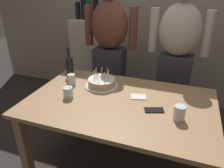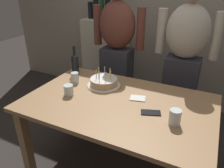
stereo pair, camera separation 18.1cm
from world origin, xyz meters
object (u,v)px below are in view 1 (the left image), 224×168
birthday_cake (102,83)px  water_glass_far (72,79)px  water_glass_near (68,92)px  water_glass_side (179,113)px  cell_phone (154,110)px  wine_bottle (70,65)px  napkin_stack (138,97)px  person_woman_cardigan (176,60)px  person_man_bearded (109,52)px

birthday_cake → water_glass_far: birthday_cake is taller
water_glass_near → water_glass_side: size_ratio=0.82×
birthday_cake → cell_phone: size_ratio=2.11×
birthday_cake → water_glass_near: size_ratio=3.34×
water_glass_side → wine_bottle: wine_bottle is taller
birthday_cake → napkin_stack: size_ratio=2.45×
birthday_cake → napkin_stack: birthday_cake is taller
cell_phone → person_woman_cardigan: 0.85m
person_man_bearded → water_glass_near: bearing=87.2°
water_glass_far → napkin_stack: 0.65m
person_woman_cardigan → wine_bottle: bearing=25.4°
water_glass_far → person_woman_cardigan: person_woman_cardigan is taller
birthday_cake → napkin_stack: bearing=-13.7°
water_glass_side → person_woman_cardigan: person_woman_cardigan is taller
water_glass_side → water_glass_near: bearing=178.4°
water_glass_side → wine_bottle: size_ratio=0.37×
water_glass_near → napkin_stack: bearing=19.6°
water_glass_far → wine_bottle: bearing=123.1°
wine_bottle → person_man_bearded: (0.25, 0.47, 0.02)m
napkin_stack → person_man_bearded: 0.86m
wine_bottle → person_woman_cardigan: 1.10m
water_glass_near → water_glass_side: 0.89m
water_glass_side → napkin_stack: 0.41m
water_glass_near → wine_bottle: size_ratio=0.30×
cell_phone → water_glass_far: bearing=146.3°
napkin_stack → person_woman_cardigan: 0.73m
water_glass_side → cell_phone: bearing=161.8°
wine_bottle → person_woman_cardigan: size_ratio=0.18×
wine_bottle → cell_phone: bearing=-21.9°
water_glass_side → birthday_cake: bearing=156.4°
napkin_stack → person_woman_cardigan: person_woman_cardigan is taller
water_glass_far → napkin_stack: water_glass_far is taller
person_man_bearded → person_woman_cardigan: size_ratio=1.00×
cell_phone → person_man_bearded: person_man_bearded is taller
person_man_bearded → person_woman_cardigan: same height
water_glass_side → person_man_bearded: person_man_bearded is taller
water_glass_near → napkin_stack: (0.55, 0.20, -0.04)m
water_glass_near → water_glass_far: bearing=112.3°
wine_bottle → birthday_cake: bearing=-16.9°
water_glass_side → cell_phone: water_glass_side is taller
water_glass_far → napkin_stack: size_ratio=0.81×
water_glass_far → water_glass_side: 1.02m
water_glass_near → napkin_stack: 0.58m
cell_phone → person_woman_cardigan: size_ratio=0.09×
cell_phone → napkin_stack: 0.23m
cell_phone → napkin_stack: bearing=114.6°
napkin_stack → birthday_cake: bearing=166.3°
water_glass_near → wine_bottle: bearing=117.3°
birthday_cake → person_man_bearded: size_ratio=0.18×
napkin_stack → water_glass_far: bearing=177.2°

